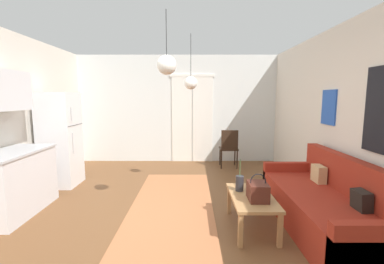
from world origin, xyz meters
The scene contains 13 objects.
ground_plane centered at (0.00, 0.00, -0.05)m, with size 5.52×7.43×0.10m, color brown.
wall_back centered at (0.01, 3.46, 1.32)m, with size 5.12×0.13×2.66m.
wall_right centered at (2.51, 0.00, 1.33)m, with size 0.12×7.03×2.66m.
area_rug centered at (0.06, 0.52, 0.01)m, with size 1.22×3.33×0.01m, color #B26B42.
couch centered at (2.03, -0.07, 0.29)m, with size 0.85×2.13×0.89m.
coffee_table centered at (1.11, -0.04, 0.36)m, with size 0.51×0.94×0.42m.
bamboo_vase centered at (0.98, 0.13, 0.52)m, with size 0.10×0.10×0.42m.
handbag centered at (1.14, -0.18, 0.53)m, with size 0.23×0.30×0.32m.
refrigerator centered at (-2.06, 1.59, 0.86)m, with size 0.61×0.61×1.72m.
kitchen_counter centered at (-2.14, 0.37, 0.75)m, with size 0.62×1.20×2.00m.
accent_chair centered at (1.22, 2.78, 0.50)m, with size 0.42×0.40×0.89m.
pendant_lamp_near centered at (0.06, 0.10, 2.02)m, with size 0.24×0.24×0.76m.
pendant_lamp_far centered at (0.35, 1.29, 1.87)m, with size 0.22×0.22×0.90m.
Camera 1 is at (0.37, -3.13, 1.63)m, focal length 24.35 mm.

